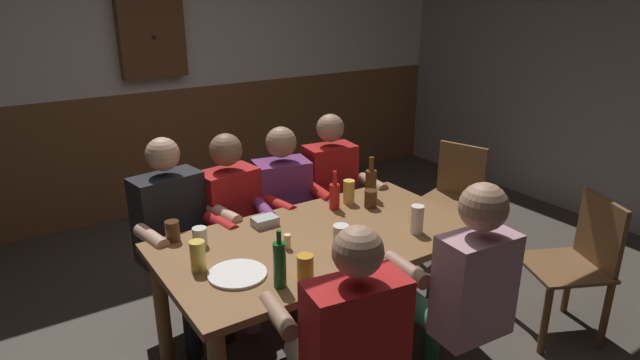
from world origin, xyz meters
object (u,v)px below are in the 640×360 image
pint_glass_2 (341,238)px  wall_dart_cabinet (152,36)px  chair_empty_near_right (453,197)px  pint_glass_6 (200,237)px  pint_glass_4 (417,219)px  person_4 (347,338)px  bottle_0 (280,264)px  bottle_1 (335,195)px  plate_0 (237,274)px  person_5 (462,286)px  dining_table (321,253)px  chair_empty_near_left (576,262)px  person_0 (177,230)px  pint_glass_3 (349,192)px  person_3 (335,193)px  pint_glass_5 (371,199)px  pint_glass_0 (305,267)px  condiment_caddy (265,221)px  pint_glass_1 (198,256)px  person_2 (286,206)px  table_candle (287,242)px  person_1 (237,218)px  bottle_2 (371,182)px

pint_glass_2 → wall_dart_cabinet: wall_dart_cabinet is taller
chair_empty_near_right → pint_glass_6: 2.20m
pint_glass_4 → person_4: bearing=-150.6°
bottle_0 → bottle_1: 0.95m
person_4 → bottle_1: bearing=65.6°
pint_glass_6 → wall_dart_cabinet: wall_dart_cabinet is taller
plate_0 → bottle_1: 0.95m
chair_empty_near_right → person_5: bearing=116.8°
dining_table → chair_empty_near_left: 1.57m
plate_0 → pint_glass_2: pint_glass_2 is taller
person_0 → pint_glass_3: (0.99, -0.38, 0.16)m
person_3 → pint_glass_5: bearing=85.8°
pint_glass_0 → pint_glass_3: bearing=41.4°
condiment_caddy → pint_glass_1: size_ratio=0.94×
person_2 → table_candle: size_ratio=14.73×
condiment_caddy → pint_glass_5: 0.68m
table_candle → pint_glass_4: size_ratio=0.50×
person_2 → bottle_0: 1.22m
bottle_0 → pint_glass_4: bottle_0 is taller
person_3 → wall_dart_cabinet: bearing=-65.3°
condiment_caddy → pint_glass_3: bearing=1.0°
person_0 → pint_glass_2: bearing=113.1°
person_1 → wall_dart_cabinet: size_ratio=1.70×
dining_table → pint_glass_2: 0.26m
table_candle → person_5: bearing=-49.3°
condiment_caddy → pint_glass_0: (-0.12, -0.62, 0.03)m
table_candle → wall_dart_cabinet: wall_dart_cabinet is taller
person_4 → pint_glass_2: person_4 is taller
bottle_1 → wall_dart_cabinet: (-0.33, 2.29, 0.79)m
person_3 → plate_0: bearing=42.1°
chair_empty_near_right → pint_glass_1: size_ratio=5.89×
wall_dart_cabinet → table_candle: bearing=-93.9°
table_candle → pint_glass_1: pint_glass_1 is taller
plate_0 → pint_glass_4: 1.04m
chair_empty_near_right → pint_glass_6: bearing=78.7°
pint_glass_1 → pint_glass_4: (1.16, -0.27, 0.00)m
person_2 → plate_0: bearing=58.5°
pint_glass_1 → pint_glass_3: size_ratio=1.00×
plate_0 → pint_glass_2: 0.56m
dining_table → person_1: (-0.19, 0.70, 0.00)m
chair_empty_near_left → bottle_2: (-0.82, 0.97, 0.38)m
dining_table → bottle_0: (-0.44, -0.32, 0.22)m
pint_glass_2 → pint_glass_1: bearing=161.8°
bottle_1 → person_2: bearing=103.9°
table_candle → person_0: bearing=116.3°
plate_0 → bottle_2: size_ratio=1.02×
chair_empty_near_left → bottle_0: bearing=104.8°
person_3 → pint_glass_0: (-0.88, -1.02, 0.15)m
pint_glass_1 → person_2: bearing=37.7°
pint_glass_5 → person_3: bearing=79.5°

